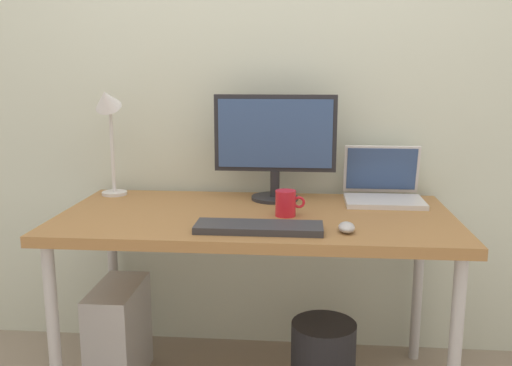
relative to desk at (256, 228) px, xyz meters
The scene contains 10 objects.
back_wall 0.75m from the desk, 90.00° to the left, with size 4.40×0.04×2.60m, color silver.
desk is the anchor object (origin of this frame).
monitor 0.40m from the desk, 76.26° to the left, with size 0.51×0.20×0.44m.
laptop 0.59m from the desk, 26.68° to the left, with size 0.32×0.27×0.23m.
desk_lamp 0.81m from the desk, 159.62° to the left, with size 0.11×0.16×0.49m.
keyboard 0.25m from the desk, 82.59° to the right, with size 0.44×0.14×0.02m, color #333338.
mouse 0.41m from the desk, 34.32° to the right, with size 0.06×0.09×0.03m, color #B2B2B7.
coffee_mug 0.16m from the desk, 13.07° to the right, with size 0.11×0.08×0.10m.
computer_tower 0.75m from the desk, behind, with size 0.18×0.36×0.42m, color #B2B2B7.
wastebasket 0.60m from the desk, ahead, with size 0.26×0.26×0.30m, color #232328.
Camera 1 is at (0.18, -2.08, 1.29)m, focal length 39.20 mm.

